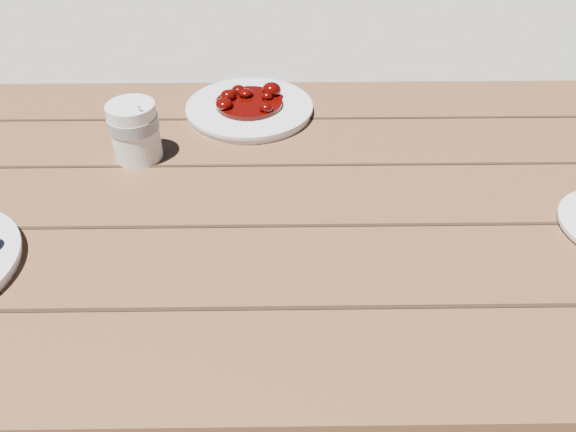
{
  "coord_description": "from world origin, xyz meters",
  "views": [
    {
      "loc": [
        0.05,
        -0.71,
        1.28
      ],
      "look_at": [
        0.05,
        -0.13,
        0.81
      ],
      "focal_mm": 35.0,
      "sensor_mm": 36.0,
      "label": 1
    }
  ],
  "objects": [
    {
      "name": "second_plate",
      "position": [
        -0.02,
        0.27,
        0.76
      ],
      "size": [
        0.24,
        0.24,
        0.02
      ],
      "primitive_type": "cylinder",
      "color": "white",
      "rests_on": "picnic_table"
    },
    {
      "name": "second_stew",
      "position": [
        -0.02,
        0.27,
        0.79
      ],
      "size": [
        0.13,
        0.13,
        0.04
      ],
      "primitive_type": null,
      "color": "#490502",
      "rests_on": "second_plate"
    },
    {
      "name": "coffee_cup",
      "position": [
        -0.2,
        0.11,
        0.8
      ],
      "size": [
        0.08,
        0.08,
        0.1
      ],
      "primitive_type": "cylinder",
      "color": "white",
      "rests_on": "picnic_table"
    },
    {
      "name": "picnic_table",
      "position": [
        0.0,
        -0.0,
        0.59
      ],
      "size": [
        2.0,
        1.55,
        0.75
      ],
      "color": "brown",
      "rests_on": "ground"
    }
  ]
}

